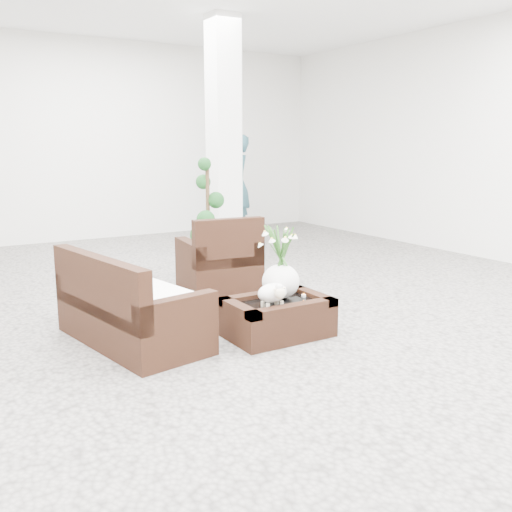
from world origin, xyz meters
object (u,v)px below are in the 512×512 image
coffee_table (277,319)px  loveseat (132,297)px  armchair (219,252)px  topiary (208,219)px

coffee_table → loveseat: bearing=155.7°
coffee_table → loveseat: loveseat is taller
coffee_table → armchair: bearing=79.3°
armchair → loveseat: (-1.49, -1.25, -0.04)m
armchair → topiary: (0.20, 0.66, 0.31)m
coffee_table → armchair: 1.82m
loveseat → topiary: (1.68, 1.91, 0.35)m
loveseat → topiary: size_ratio=1.00×
coffee_table → loveseat: size_ratio=0.60×
armchair → topiary: size_ratio=0.59×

